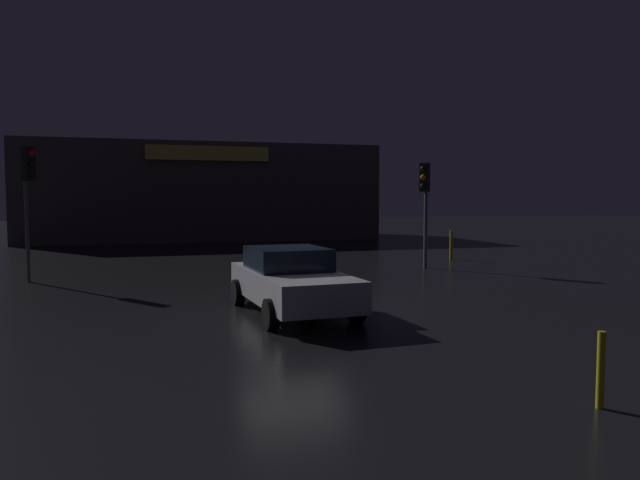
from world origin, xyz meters
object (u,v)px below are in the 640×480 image
store_building (201,193)px  car_near (291,280)px  traffic_signal_cross_left (425,192)px  traffic_signal_opposite (28,179)px

store_building → car_near: (-0.55, -26.07, -2.16)m
store_building → traffic_signal_cross_left: store_building is taller
store_building → traffic_signal_opposite: bearing=-110.1°
car_near → traffic_signal_opposite: bearing=132.6°
traffic_signal_opposite → traffic_signal_cross_left: traffic_signal_opposite is taller
traffic_signal_opposite → car_near: (6.42, -6.98, -2.41)m
store_building → traffic_signal_opposite: store_building is taller
traffic_signal_cross_left → store_building: bearing=107.6°
traffic_signal_opposite → car_near: bearing=-47.4°
store_building → traffic_signal_cross_left: (6.11, -19.22, -0.11)m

